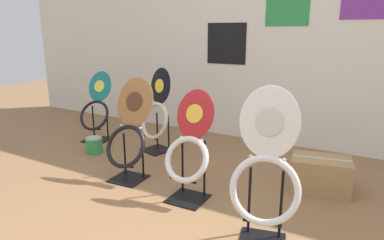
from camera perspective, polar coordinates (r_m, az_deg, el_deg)
The scene contains 8 objects.
wall_back at distance 3.99m, azimuth 14.98°, elevation 14.49°, with size 8.00×0.07×2.60m.
toilet_seat_display_teal_sax at distance 4.22m, azimuth -15.64°, elevation 1.75°, with size 0.41×0.41×0.81m.
toilet_seat_display_woodgrain at distance 3.02m, azimuth -10.36°, elevation -1.88°, with size 0.40×0.40×0.89m.
toilet_seat_display_jazz_black at distance 3.69m, azimuth -5.95°, elevation 1.09°, with size 0.44×0.34×0.90m.
toilet_seat_display_white_plain at distance 2.08m, azimuth 12.17°, elevation -9.26°, with size 0.44×0.34×0.97m.
toilet_seat_display_crimson_swirl at distance 2.60m, azimuth -0.42°, elevation -4.75°, with size 0.37×0.35×0.85m.
paint_can at distance 3.83m, azimuth -16.00°, elevation -3.96°, with size 0.18×0.18×0.17m.
storage_box at distance 3.02m, azimuth 20.62°, elevation -8.46°, with size 0.51×0.39×0.28m.
Camera 1 is at (1.07, -1.43, 1.27)m, focal length 32.00 mm.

